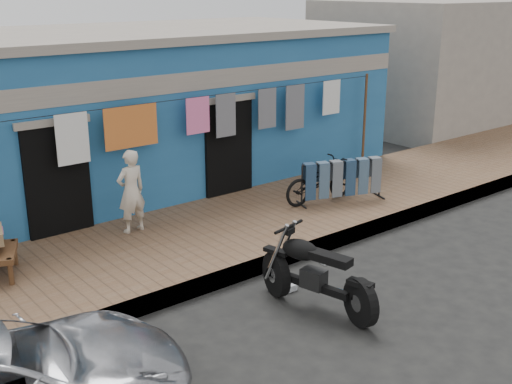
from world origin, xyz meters
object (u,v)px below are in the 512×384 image
Objects in this scene: bicycle at (320,176)px; jeans_rack at (342,180)px; seated_person at (131,191)px; motorcycle at (317,272)px.

jeans_rack is (0.35, -0.25, -0.09)m from bicycle.
motorcycle is at bearing 97.73° from seated_person.
seated_person is 0.79× the size of motorcycle.
bicycle is 0.44m from jeans_rack.
motorcycle is at bearing -140.85° from jeans_rack.
bicycle reaches higher than jeans_rack.
seated_person is 3.66m from bicycle.
motorcycle is 3.99m from jeans_rack.
motorcycle is (0.82, -3.61, -0.40)m from seated_person.
bicycle is at bearing 32.96° from motorcycle.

